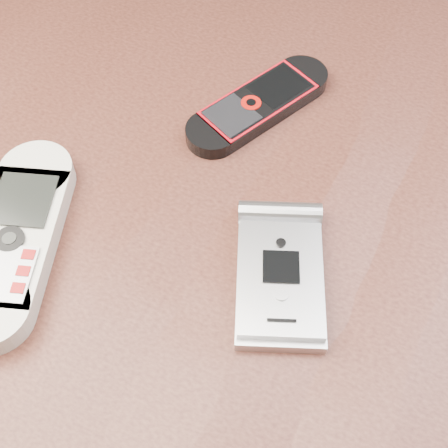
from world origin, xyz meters
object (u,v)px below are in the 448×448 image
(nokia_black_red, at_px, (259,104))
(motorola_razr, at_px, (280,276))
(table, at_px, (219,294))
(nokia_white, at_px, (16,238))

(nokia_black_red, bearing_deg, motorola_razr, -36.77)
(nokia_black_red, xyz_separation_m, motorola_razr, (0.08, -0.15, 0.00))
(nokia_black_red, relative_size, motorola_razr, 1.23)
(table, relative_size, nokia_white, 6.86)
(motorola_razr, bearing_deg, nokia_white, 173.14)
(nokia_white, bearing_deg, motorola_razr, -3.75)
(nokia_white, xyz_separation_m, motorola_razr, (0.19, 0.05, -0.00))
(table, height_order, nokia_black_red, nokia_black_red)
(nokia_white, bearing_deg, nokia_black_red, 42.64)
(table, distance_m, nokia_white, 0.19)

